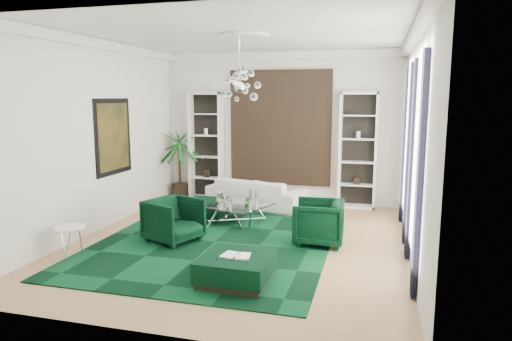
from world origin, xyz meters
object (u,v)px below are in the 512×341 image
(armchair_right, at_px, (318,222))
(palm, at_px, (179,154))
(ottoman_side, at_px, (207,209))
(sofa, at_px, (256,193))
(armchair_left, at_px, (174,220))
(side_table, at_px, (71,242))
(ottoman_front, at_px, (236,269))
(coffee_table, at_px, (237,214))

(armchair_right, xyz_separation_m, palm, (-4.07, 2.90, 0.79))
(ottoman_side, bearing_deg, armchair_right, -23.75)
(sofa, bearing_deg, armchair_right, 139.89)
(armchair_left, xyz_separation_m, side_table, (-1.34, -1.19, -0.16))
(armchair_left, distance_m, ottoman_front, 2.30)
(ottoman_front, relative_size, palm, 0.42)
(side_table, bearing_deg, ottoman_front, -6.29)
(side_table, height_order, palm, palm)
(side_table, relative_size, palm, 0.22)
(coffee_table, bearing_deg, ottoman_front, -72.76)
(sofa, distance_m, coffee_table, 1.56)
(armchair_right, height_order, palm, palm)
(sofa, distance_m, side_table, 4.73)
(coffee_table, relative_size, ottoman_side, 1.33)
(side_table, bearing_deg, armchair_left, 41.67)
(side_table, bearing_deg, sofa, 63.42)
(armchair_right, bearing_deg, ottoman_side, -115.96)
(ottoman_front, distance_m, side_table, 3.07)
(sofa, bearing_deg, ottoman_side, 72.08)
(ottoman_side, xyz_separation_m, palm, (-1.43, 1.74, 1.00))
(sofa, relative_size, ottoman_front, 2.39)
(armchair_right, relative_size, coffee_table, 0.75)
(armchair_right, bearing_deg, palm, -127.74)
(ottoman_side, bearing_deg, sofa, 58.98)
(armchair_right, relative_size, side_table, 1.72)
(ottoman_side, height_order, ottoman_front, same)
(sofa, relative_size, armchair_left, 2.68)
(armchair_right, height_order, side_table, armchair_right)
(armchair_right, height_order, ottoman_side, armchair_right)
(coffee_table, bearing_deg, side_table, -128.32)
(palm, bearing_deg, sofa, -10.96)
(armchair_left, height_order, ottoman_side, armchair_left)
(ottoman_side, xyz_separation_m, side_table, (-1.33, -2.92, 0.05))
(armchair_left, height_order, palm, palm)
(armchair_right, bearing_deg, side_table, -68.35)
(armchair_right, xyz_separation_m, side_table, (-3.97, -1.75, -0.16))
(side_table, bearing_deg, ottoman_side, 65.55)
(ottoman_side, relative_size, side_table, 1.73)
(sofa, xyz_separation_m, armchair_right, (1.85, -2.48, 0.06))
(ottoman_side, xyz_separation_m, ottoman_front, (1.72, -3.25, 0.00))
(armchair_left, bearing_deg, sofa, 7.36)
(ottoman_side, distance_m, side_table, 3.20)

